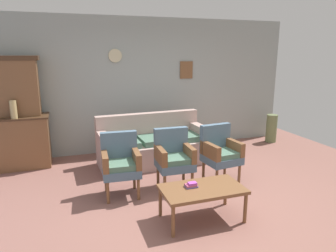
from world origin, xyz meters
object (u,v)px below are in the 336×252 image
(floral_couch, at_px, (153,146))
(book_stack_on_table, at_px, (191,185))
(armchair_near_cabinet, at_px, (174,156))
(armchair_near_couch_end, at_px, (220,151))
(vase_on_cabinet, at_px, (13,109))
(floor_vase_by_wall, at_px, (271,128))
(side_cabinet, at_px, (16,142))
(armchair_row_middle, at_px, (121,162))
(coffee_table, at_px, (202,191))

(floral_couch, bearing_deg, book_stack_on_table, -92.74)
(armchair_near_cabinet, xyz_separation_m, armchair_near_couch_end, (0.77, -0.01, 0.00))
(vase_on_cabinet, relative_size, floor_vase_by_wall, 0.48)
(floral_couch, distance_m, armchair_near_couch_end, 1.38)
(side_cabinet, height_order, armchair_near_cabinet, side_cabinet)
(armchair_row_middle, distance_m, coffee_table, 1.30)
(armchair_near_couch_end, bearing_deg, side_cabinet, 151.79)
(side_cabinet, distance_m, armchair_near_couch_end, 3.56)
(coffee_table, bearing_deg, book_stack_on_table, 154.49)
(coffee_table, bearing_deg, floral_couch, 90.63)
(floral_couch, relative_size, book_stack_on_table, 13.87)
(vase_on_cabinet, height_order, floor_vase_by_wall, vase_on_cabinet)
(coffee_table, bearing_deg, armchair_near_couch_end, 52.16)
(armchair_near_cabinet, bearing_deg, armchair_near_couch_end, -0.43)
(floral_couch, xyz_separation_m, coffee_table, (0.02, -2.10, 0.05))
(book_stack_on_table, bearing_deg, side_cabinet, 130.97)
(coffee_table, bearing_deg, side_cabinet, 131.83)
(armchair_row_middle, height_order, coffee_table, armchair_row_middle)
(armchair_row_middle, bearing_deg, floral_couch, 54.13)
(armchair_near_cabinet, bearing_deg, coffee_table, -88.99)
(armchair_row_middle, bearing_deg, side_cabinet, 133.30)
(armchair_near_couch_end, height_order, book_stack_on_table, armchair_near_couch_end)
(armchair_near_cabinet, height_order, book_stack_on_table, armchair_near_cabinet)
(side_cabinet, distance_m, vase_on_cabinet, 0.65)
(armchair_row_middle, distance_m, armchair_near_couch_end, 1.57)
(vase_on_cabinet, distance_m, book_stack_on_table, 3.34)
(armchair_near_cabinet, bearing_deg, book_stack_on_table, -96.39)
(vase_on_cabinet, relative_size, floral_couch, 0.15)
(side_cabinet, bearing_deg, vase_on_cabinet, -76.57)
(floral_couch, bearing_deg, armchair_near_cabinet, -89.71)
(armchair_row_middle, xyz_separation_m, coffee_table, (0.82, -1.00, -0.12))
(armchair_near_couch_end, xyz_separation_m, floor_vase_by_wall, (2.17, 1.58, -0.18))
(armchair_row_middle, xyz_separation_m, armchair_near_couch_end, (1.57, -0.02, 0.00))
(floral_couch, height_order, book_stack_on_table, floral_couch)
(side_cabinet, distance_m, floor_vase_by_wall, 5.31)
(armchair_row_middle, xyz_separation_m, armchair_near_cabinet, (0.80, -0.02, 0.00))
(vase_on_cabinet, relative_size, coffee_table, 0.31)
(coffee_table, distance_m, floor_vase_by_wall, 3.89)
(vase_on_cabinet, distance_m, coffee_table, 3.47)
(floral_couch, bearing_deg, vase_on_cabinet, 170.77)
(side_cabinet, xyz_separation_m, book_stack_on_table, (2.26, -2.60, -0.02))
(armchair_near_couch_end, distance_m, floor_vase_by_wall, 2.69)
(floral_couch, height_order, armchair_row_middle, same)
(floral_couch, bearing_deg, side_cabinet, 166.61)
(armchair_near_cabinet, distance_m, book_stack_on_table, 0.93)
(side_cabinet, relative_size, armchair_near_couch_end, 1.28)
(armchair_near_couch_end, bearing_deg, armchair_near_cabinet, 179.57)
(armchair_row_middle, distance_m, floor_vase_by_wall, 4.06)
(coffee_table, distance_m, book_stack_on_table, 0.15)
(armchair_row_middle, bearing_deg, book_stack_on_table, -53.56)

